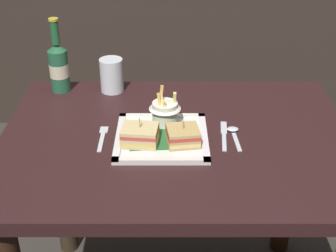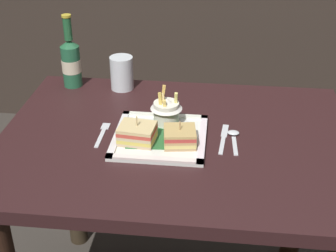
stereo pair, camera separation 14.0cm
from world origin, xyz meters
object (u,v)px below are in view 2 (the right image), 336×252
water_glass (122,75)px  beer_bottle (71,61)px  sandwich_half_left (137,133)px  fork (102,133)px  square_plate (160,137)px  sandwich_half_right (180,137)px  knife (224,138)px  spoon (234,136)px  dining_table (176,175)px  fries_cup (166,109)px

water_glass → beer_bottle: bearing=178.6°
sandwich_half_left → fork: sandwich_half_left is taller
square_plate → beer_bottle: beer_bottle is taller
square_plate → sandwich_half_left: 0.08m
sandwich_half_right → knife: 0.14m
square_plate → sandwich_half_right: bearing=-29.6°
square_plate → water_glass: (-0.18, 0.33, 0.04)m
knife → spoon: (0.03, 0.01, 0.00)m
dining_table → square_plate: size_ratio=3.92×
spoon → dining_table: bearing=-175.5°
beer_bottle → knife: (0.54, -0.31, -0.09)m
beer_bottle → square_plate: bearing=-43.4°
fries_cup → beer_bottle: (-0.37, 0.26, 0.03)m
sandwich_half_right → fries_cup: fries_cup is taller
fries_cup → spoon: (0.20, -0.05, -0.05)m
dining_table → water_glass: 0.43m
fork → beer_bottle: bearing=119.3°
fork → square_plate: bearing=-4.0°
dining_table → fries_cup: (-0.04, 0.06, 0.20)m
square_plate → sandwich_half_right: size_ratio=2.68×
dining_table → fork: bearing=-178.0°
fries_cup → spoon: size_ratio=0.89×
fries_cup → spoon: bearing=-12.9°
beer_bottle → sandwich_half_right: bearing=-41.6°
beer_bottle → water_glass: (0.18, -0.00, -0.04)m
sandwich_half_left → knife: bearing=14.2°
beer_bottle → knife: beer_bottle is taller
sandwich_half_left → sandwich_half_right: (0.12, -0.00, -0.00)m
water_glass → fork: water_glass is taller
dining_table → square_plate: square_plate is taller
water_glass → sandwich_half_left: bearing=-72.5°
square_plate → sandwich_half_left: sandwich_half_left is taller
knife → fork: bearing=-177.6°
sandwich_half_left → dining_table: bearing=27.3°
sandwich_half_right → fries_cup: (-0.05, 0.11, 0.03)m
square_plate → fork: 0.18m
beer_bottle → water_glass: bearing=-1.4°
sandwich_half_right → fries_cup: bearing=114.2°
spoon → sandwich_half_left: bearing=-166.1°
knife → spoon: size_ratio=1.29×
sandwich_half_left → spoon: sandwich_half_left is taller
fries_cup → beer_bottle: bearing=145.0°
square_plate → spoon: 0.22m
spoon → square_plate: bearing=-171.1°
fries_cup → sandwich_half_left: bearing=-121.3°
dining_table → spoon: 0.22m
fries_cup → knife: 0.19m
sandwich_half_left → fries_cup: bearing=58.7°
fries_cup → knife: fries_cup is taller
water_glass → knife: 0.47m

